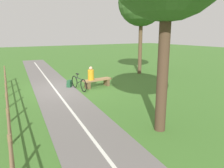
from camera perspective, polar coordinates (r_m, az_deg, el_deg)
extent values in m
plane|color=#3D6B28|center=(11.89, -11.85, -1.24)|extent=(80.00, 80.00, 0.00)
cube|color=#66605E|center=(7.95, -9.56, -8.40)|extent=(6.37, 36.00, 0.02)
cube|color=silver|center=(7.94, -9.56, -8.33)|extent=(3.89, 31.79, 0.00)
cube|color=#937047|center=(11.96, -3.88, 1.14)|extent=(1.68, 0.58, 0.08)
cube|color=brown|center=(12.34, -1.43, 0.46)|extent=(0.19, 0.42, 0.37)
cube|color=brown|center=(11.71, -6.44, -0.32)|extent=(0.19, 0.42, 0.37)
cylinder|color=orange|center=(11.70, -5.55, 2.40)|extent=(0.36, 0.36, 0.55)
sphere|color=tan|center=(11.64, -5.59, 4.13)|extent=(0.19, 0.19, 0.19)
torus|color=black|center=(11.04, -7.46, -0.40)|extent=(0.08, 0.66, 0.66)
torus|color=black|center=(12.00, -9.79, 0.61)|extent=(0.08, 0.66, 0.66)
cylinder|color=black|center=(11.46, -8.72, 1.48)|extent=(0.09, 0.92, 0.04)
cylinder|color=black|center=(11.35, -8.34, 0.65)|extent=(0.07, 0.66, 0.31)
cylinder|color=black|center=(11.58, -9.08, 2.09)|extent=(0.03, 0.03, 0.20)
cube|color=black|center=(11.56, -9.10, 2.63)|extent=(0.09, 0.20, 0.05)
cube|color=#1E4C2D|center=(12.18, -11.09, 0.07)|extent=(0.37, 0.38, 0.38)
cube|color=#245B37|center=(12.23, -11.59, -0.17)|extent=(0.18, 0.20, 0.17)
cylinder|color=brown|center=(14.43, -26.22, 2.27)|extent=(0.08, 0.08, 1.02)
cylinder|color=brown|center=(12.80, -26.13, 1.04)|extent=(0.08, 0.08, 1.02)
cylinder|color=brown|center=(11.18, -26.02, -0.55)|extent=(0.08, 0.08, 1.02)
cylinder|color=brown|center=(9.57, -25.87, -2.67)|extent=(0.08, 0.08, 1.02)
cylinder|color=brown|center=(7.98, -25.66, -5.64)|extent=(0.08, 0.08, 1.02)
cylinder|color=brown|center=(6.43, -25.33, -10.07)|extent=(0.08, 0.08, 1.02)
cylinder|color=brown|center=(4.93, -24.79, -17.25)|extent=(0.08, 0.08, 1.02)
cylinder|color=brown|center=(8.69, -26.01, -1.77)|extent=(1.00, 11.54, 0.06)
cylinder|color=brown|center=(8.79, -25.74, -4.34)|extent=(1.00, 11.54, 0.06)
cylinder|color=#473323|center=(6.44, 13.25, 5.03)|extent=(0.32, 0.32, 4.07)
cylinder|color=brown|center=(15.98, 7.42, 10.14)|extent=(0.27, 0.27, 4.17)
sphere|color=#386028|center=(16.09, 7.74, 20.47)|extent=(3.22, 3.22, 3.22)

